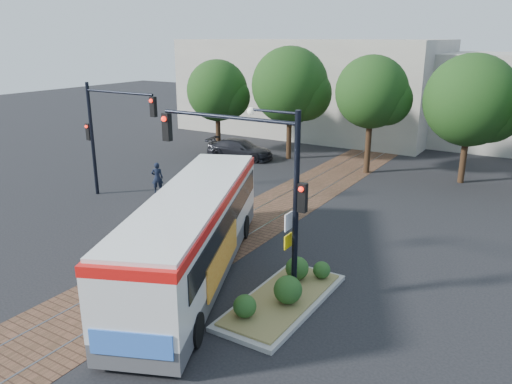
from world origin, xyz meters
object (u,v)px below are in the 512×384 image
at_px(signal_pole_main, 261,174).
at_px(parked_car, 240,149).
at_px(signal_pole_left, 106,125).
at_px(officer, 157,178).
at_px(traffic_island, 285,293).
at_px(city_bus, 194,229).

height_order(signal_pole_main, parked_car, signal_pole_main).
xyz_separation_m(signal_pole_left, parked_car, (0.99, 10.96, -3.18)).
bearing_deg(signal_pole_main, officer, 147.91).
bearing_deg(signal_pole_main, traffic_island, -5.36).
relative_size(city_bus, traffic_island, 2.26).
distance_m(city_bus, signal_pole_left, 10.85).
bearing_deg(traffic_island, signal_pole_left, 159.64).
bearing_deg(parked_car, signal_pole_left, 167.75).
bearing_deg(traffic_island, signal_pole_main, 174.64).
bearing_deg(signal_pole_main, city_bus, -179.79).
relative_size(signal_pole_main, signal_pole_left, 1.00).
bearing_deg(parked_car, officer, 176.57).
distance_m(traffic_island, signal_pole_main, 3.95).
xyz_separation_m(traffic_island, officer, (-11.62, 6.77, 0.53)).
bearing_deg(officer, city_bus, 103.12).
bearing_deg(signal_pole_main, parked_car, 125.50).
relative_size(traffic_island, parked_car, 1.10).
height_order(city_bus, signal_pole_main, signal_pole_main).
bearing_deg(signal_pole_left, city_bus, -26.90).
relative_size(signal_pole_left, officer, 3.50).
bearing_deg(officer, traffic_island, 113.08).
relative_size(city_bus, signal_pole_left, 1.96).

